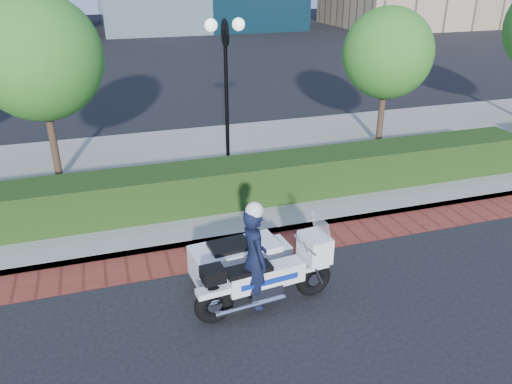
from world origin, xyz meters
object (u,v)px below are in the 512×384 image
object	(u,v)px
tree_c	(388,53)
police_motorcycle	(251,264)
lamppost	(226,75)
tree_b	(38,57)

from	to	relation	value
tree_c	police_motorcycle	bearing A→B (deg)	-134.38
lamppost	tree_c	size ratio (longest dim) A/B	0.98
police_motorcycle	lamppost	bearing A→B (deg)	73.59
tree_b	tree_c	world-z (taller)	tree_b
lamppost	tree_b	world-z (taller)	tree_b
tree_c	lamppost	bearing A→B (deg)	-166.70
tree_b	tree_c	xyz separation A→B (m)	(10.00, -0.00, -0.39)
tree_c	police_motorcycle	xyz separation A→B (m)	(-6.48, -6.62, -2.32)
tree_b	police_motorcycle	world-z (taller)	tree_b
lamppost	police_motorcycle	xyz separation A→B (m)	(-0.98, -5.32, -2.24)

